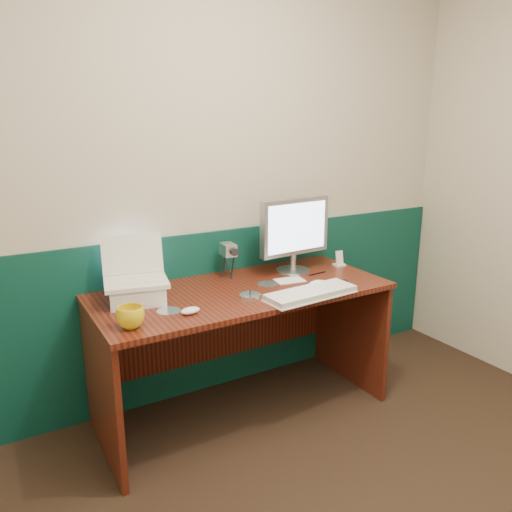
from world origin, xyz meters
TOP-DOWN VIEW (x-y plane):
  - back_wall at (0.00, 1.75)m, footprint 3.50×0.04m
  - wainscot at (0.00, 1.74)m, footprint 3.48×0.02m
  - desk at (-0.01, 1.38)m, footprint 1.60×0.70m
  - laptop_riser at (-0.57, 1.47)m, footprint 0.31×0.28m
  - laptop at (-0.57, 1.47)m, footprint 0.35×0.29m
  - monitor at (0.40, 1.50)m, footprint 0.47×0.16m
  - keyboard at (0.24, 1.10)m, footprint 0.51×0.20m
  - mouse_right at (0.36, 1.20)m, footprint 0.12×0.07m
  - mouse_left at (-0.40, 1.19)m, footprint 0.10×0.06m
  - mug at (-0.69, 1.17)m, footprint 0.16×0.16m
  - camcorder at (0.02, 1.60)m, footprint 0.10×0.14m
  - cd_spindle at (-0.05, 1.23)m, footprint 0.11×0.11m
  - cd_loose_a at (-0.47, 1.27)m, footprint 0.11×0.11m
  - cd_loose_b at (0.15, 1.38)m, footprint 0.11×0.11m
  - pen at (0.51, 1.39)m, footprint 0.12×0.02m
  - papers at (0.29, 1.37)m, footprint 0.18×0.13m
  - dock at (0.73, 1.47)m, footprint 0.07×0.06m
  - music_player at (0.73, 1.47)m, footprint 0.05×0.03m
  - pda at (0.49, 1.15)m, footprint 0.13×0.16m

SIDE VIEW (x-z plane):
  - desk at x=-0.01m, z-range 0.00..0.75m
  - wainscot at x=0.00m, z-range 0.00..1.00m
  - cd_loose_b at x=0.15m, z-range 0.75..0.75m
  - cd_loose_a at x=-0.47m, z-range 0.75..0.75m
  - papers at x=0.29m, z-range 0.75..0.75m
  - pen at x=0.51m, z-range 0.75..0.76m
  - dock at x=0.73m, z-range 0.75..0.76m
  - pda at x=0.49m, z-range 0.75..0.77m
  - cd_spindle at x=-0.05m, z-range 0.75..0.77m
  - keyboard at x=0.24m, z-range 0.75..0.78m
  - mouse_left at x=-0.40m, z-range 0.75..0.78m
  - mouse_right at x=0.36m, z-range 0.75..0.79m
  - laptop_riser at x=-0.57m, z-range 0.75..0.84m
  - mug at x=-0.69m, z-range 0.75..0.85m
  - music_player at x=0.73m, z-range 0.76..0.85m
  - camcorder at x=0.02m, z-range 0.75..0.95m
  - laptop at x=-0.57m, z-range 0.84..1.10m
  - monitor at x=0.40m, z-range 0.75..1.21m
  - back_wall at x=0.00m, z-range 0.00..2.50m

